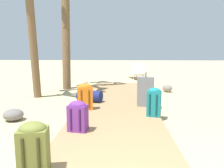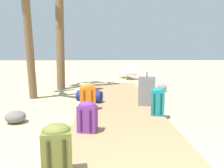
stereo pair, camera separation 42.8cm
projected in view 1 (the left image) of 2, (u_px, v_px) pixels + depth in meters
ground_plane at (116, 118)px, 4.69m from camera, size 60.00×60.00×0.00m
boardwalk at (116, 107)px, 5.47m from camera, size 1.82×7.86×0.08m
backpack_orange at (85, 96)px, 5.03m from camera, size 0.36×0.24×0.60m
backpack_teal at (154, 101)px, 4.52m from camera, size 0.32×0.29×0.59m
backpack_purple at (78, 115)px, 3.66m from camera, size 0.34×0.27×0.51m
backpack_olive at (34, 147)px, 2.36m from camera, size 0.34×0.31×0.58m
suitcase_grey at (146, 92)px, 5.34m from camera, size 0.42×0.26×0.83m
duffel_bag_navy at (90, 96)px, 5.84m from camera, size 0.71×0.49×0.41m
lounge_chair at (136, 72)px, 11.30m from camera, size 0.91×1.65×0.77m
rock_right_mid at (167, 88)px, 7.66m from camera, size 0.44×0.45×0.27m
rock_left_far at (13, 115)px, 4.50m from camera, size 0.54×0.53×0.24m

